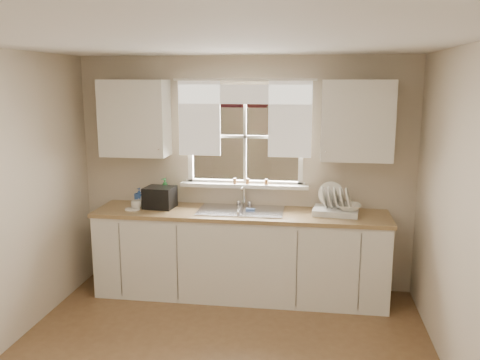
# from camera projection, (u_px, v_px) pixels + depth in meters

# --- Properties ---
(room_walls) EXTENTS (3.62, 4.02, 2.50)m
(room_walls) POSITION_uv_depth(u_px,v_px,m) (204.00, 230.00, 3.48)
(room_walls) COLOR beige
(room_walls) RESTS_ON ground
(ceiling) EXTENTS (3.60, 4.00, 0.02)m
(ceiling) POSITION_uv_depth(u_px,v_px,m) (203.00, 40.00, 3.30)
(ceiling) COLOR silver
(ceiling) RESTS_ON room_walls
(window) EXTENTS (1.38, 0.16, 1.06)m
(window) POSITION_uv_depth(u_px,v_px,m) (245.00, 152.00, 5.44)
(window) COLOR white
(window) RESTS_ON room_walls
(curtains) EXTENTS (1.50, 0.03, 0.81)m
(curtains) POSITION_uv_depth(u_px,v_px,m) (244.00, 110.00, 5.30)
(curtains) COLOR white
(curtains) RESTS_ON room_walls
(base_cabinets) EXTENTS (3.00, 0.62, 0.87)m
(base_cabinets) POSITION_uv_depth(u_px,v_px,m) (240.00, 255.00, 5.33)
(base_cabinets) COLOR silver
(base_cabinets) RESTS_ON ground
(countertop) EXTENTS (3.04, 0.65, 0.04)m
(countertop) POSITION_uv_depth(u_px,v_px,m) (240.00, 214.00, 5.24)
(countertop) COLOR #95774A
(countertop) RESTS_ON base_cabinets
(upper_cabinet_left) EXTENTS (0.70, 0.33, 0.80)m
(upper_cabinet_left) POSITION_uv_depth(u_px,v_px,m) (135.00, 118.00, 5.36)
(upper_cabinet_left) COLOR silver
(upper_cabinet_left) RESTS_ON room_walls
(upper_cabinet_right) EXTENTS (0.70, 0.33, 0.80)m
(upper_cabinet_right) POSITION_uv_depth(u_px,v_px,m) (357.00, 121.00, 5.03)
(upper_cabinet_right) COLOR silver
(upper_cabinet_right) RESTS_ON room_walls
(wall_outlet) EXTENTS (0.08, 0.01, 0.12)m
(wall_outlet) POSITION_uv_depth(u_px,v_px,m) (327.00, 192.00, 5.38)
(wall_outlet) COLOR beige
(wall_outlet) RESTS_ON room_walls
(sill_jars) EXTENTS (0.38, 0.04, 0.06)m
(sill_jars) POSITION_uv_depth(u_px,v_px,m) (249.00, 181.00, 5.43)
(sill_jars) COLOR brown
(sill_jars) RESTS_ON window
(backyard) EXTENTS (20.00, 10.00, 6.13)m
(backyard) POSITION_uv_depth(u_px,v_px,m) (310.00, 24.00, 11.20)
(backyard) COLOR #335421
(backyard) RESTS_ON ground
(sink) EXTENTS (0.88, 0.52, 0.40)m
(sink) POSITION_uv_depth(u_px,v_px,m) (241.00, 218.00, 5.28)
(sink) COLOR #B7B7BC
(sink) RESTS_ON countertop
(dish_rack) EXTENTS (0.48, 0.38, 0.31)m
(dish_rack) POSITION_uv_depth(u_px,v_px,m) (336.00, 206.00, 5.14)
(dish_rack) COLOR silver
(dish_rack) RESTS_ON countertop
(bowl) EXTENTS (0.26, 0.26, 0.06)m
(bowl) POSITION_uv_depth(u_px,v_px,m) (348.00, 207.00, 5.07)
(bowl) COLOR white
(bowl) RESTS_ON dish_rack
(soap_bottle_a) EXTENTS (0.15, 0.15, 0.29)m
(soap_bottle_a) POSITION_uv_depth(u_px,v_px,m) (165.00, 191.00, 5.52)
(soap_bottle_a) COLOR #2A8138
(soap_bottle_a) RESTS_ON countertop
(soap_bottle_b) EXTENTS (0.10, 0.10, 0.18)m
(soap_bottle_b) POSITION_uv_depth(u_px,v_px,m) (139.00, 196.00, 5.56)
(soap_bottle_b) COLOR #2D57AB
(soap_bottle_b) RESTS_ON countertop
(soap_bottle_c) EXTENTS (0.17, 0.17, 0.17)m
(soap_bottle_c) POSITION_uv_depth(u_px,v_px,m) (142.00, 196.00, 5.57)
(soap_bottle_c) COLOR beige
(soap_bottle_c) RESTS_ON countertop
(saucer) EXTENTS (0.16, 0.16, 0.01)m
(saucer) POSITION_uv_depth(u_px,v_px,m) (133.00, 209.00, 5.32)
(saucer) COLOR white
(saucer) RESTS_ON countertop
(cup) EXTENTS (0.14, 0.14, 0.09)m
(cup) POSITION_uv_depth(u_px,v_px,m) (136.00, 205.00, 5.34)
(cup) COLOR beige
(cup) RESTS_ON countertop
(black_appliance) EXTENTS (0.33, 0.29, 0.22)m
(black_appliance) POSITION_uv_depth(u_px,v_px,m) (160.00, 197.00, 5.39)
(black_appliance) COLOR black
(black_appliance) RESTS_ON countertop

